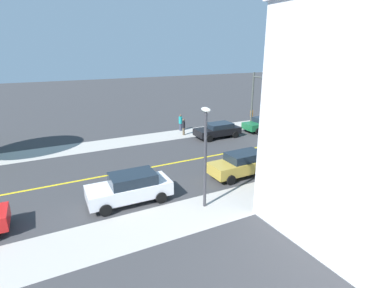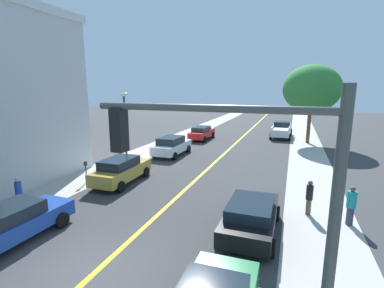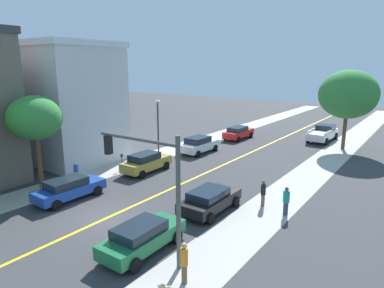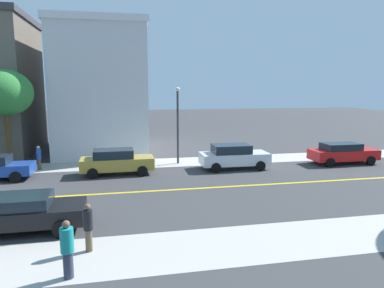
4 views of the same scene
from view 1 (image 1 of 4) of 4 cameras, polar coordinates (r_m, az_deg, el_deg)
The scene contains 19 objects.
ground_plane at distance 28.13m, azimuth 17.14°, elevation 0.23°, with size 140.00×140.00×0.00m, color #38383A.
sidewalk_left at distance 23.99m, azimuth 28.83°, elevation -4.26°, with size 3.08×126.00×0.01m, color #ADA8A0.
sidewalk_right at distance 33.24m, azimuth 8.74°, elevation 3.48°, with size 3.08×126.00×0.01m, color #ADA8A0.
road_centerline_stripe at distance 28.13m, azimuth 17.14°, elevation 0.24°, with size 0.20×126.00×0.00m, color yellow.
street_tree_left_far at distance 22.00m, azimuth 31.12°, elevation 7.23°, with size 3.61×3.61×6.60m.
fire_hydrant at distance 24.40m, azimuth 27.50°, elevation -2.64°, with size 0.44×0.24×0.87m.
parking_meter at distance 19.09m, azimuth 15.24°, elevation -5.06°, with size 0.12×0.18×1.37m.
traffic_light_mast at distance 31.74m, azimuth 13.39°, elevation 9.73°, with size 4.66×0.32×5.84m.
street_lamp at distance 14.98m, azimuth 2.61°, elevation -0.39°, with size 0.70×0.36×5.44m.
gold_sedan_left_curb at distance 20.05m, azimuth 9.71°, elevation -3.77°, with size 2.02×4.52×1.59m.
black_sedan_right_curb at distance 28.49m, azimuth 5.03°, elevation 2.76°, with size 2.11×4.41×1.39m.
white_sedan_left_curb at distance 16.80m, azimuth -11.90°, elevation -8.22°, with size 2.17×4.59×1.64m.
blue_sedan_left_curb at distance 24.95m, azimuth 23.08°, elevation -0.79°, with size 1.98×4.60×1.45m.
green_sedan_right_curb at distance 31.72m, azimuth 13.77°, elevation 3.90°, with size 2.01×4.46×1.43m.
pedestrian_blue_shirt at distance 21.92m, azimuth 24.00°, elevation -3.12°, with size 0.30×0.30×1.61m.
pedestrian_teal_shirt at distance 30.74m, azimuth -2.24°, elevation 4.24°, with size 0.38×0.38×1.72m.
pedestrian_orange_shirt at distance 34.40m, azimuth 11.46°, elevation 5.45°, with size 0.30×0.30×1.77m.
pedestrian_black_shirt at distance 29.15m, azimuth -1.64°, elevation 3.44°, with size 0.30×0.30×1.64m.
small_dog at distance 35.07m, azimuth 12.89°, elevation 4.52°, with size 0.64×0.28×0.48m.
Camera 1 is at (-18.86, 19.22, 8.12)m, focal length 27.50 mm.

